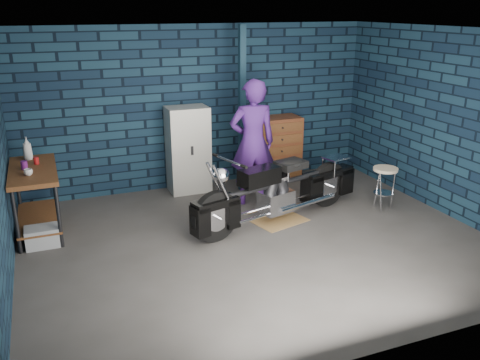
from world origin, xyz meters
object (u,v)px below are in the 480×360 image
object	(u,v)px
tool_chest	(276,149)
motorcycle	(280,185)
person	(252,143)
shop_stool	(384,189)
workbench	(37,200)
storage_bin	(42,237)
locker	(188,150)

from	to	relation	value
tool_chest	motorcycle	bearing A→B (deg)	-113.65
person	shop_stool	bearing A→B (deg)	158.32
person	workbench	bearing A→B (deg)	7.48
storage_bin	motorcycle	bearing A→B (deg)	-6.81
motorcycle	person	bearing A→B (deg)	80.29
person	storage_bin	bearing A→B (deg)	16.53
person	shop_stool	xyz separation A→B (m)	(1.74, -1.02, -0.64)
workbench	shop_stool	distance (m)	5.02
workbench	motorcycle	distance (m)	3.36
person	storage_bin	xyz separation A→B (m)	(-3.14, -0.44, -0.85)
tool_chest	shop_stool	distance (m)	2.12
workbench	locker	distance (m)	2.54
storage_bin	locker	distance (m)	2.77
motorcycle	tool_chest	distance (m)	1.86
person	storage_bin	distance (m)	3.28
locker	shop_stool	xyz separation A→B (m)	(2.52, -1.90, -0.38)
person	motorcycle	bearing A→B (deg)	104.14
motorcycle	shop_stool	distance (m)	1.69
workbench	locker	xyz separation A→B (m)	(2.38, 0.82, 0.26)
storage_bin	person	bearing A→B (deg)	7.92
storage_bin	shop_stool	size ratio (longest dim) A/B	0.62
person	shop_stool	world-z (taller)	person
workbench	tool_chest	size ratio (longest dim) A/B	1.24
workbench	shop_stool	bearing A→B (deg)	-12.42
motorcycle	workbench	bearing A→B (deg)	149.50
workbench	person	world-z (taller)	person
tool_chest	person	bearing A→B (deg)	-133.10
motorcycle	tool_chest	bearing A→B (deg)	51.11
workbench	tool_chest	distance (m)	4.07
workbench	storage_bin	size ratio (longest dim) A/B	3.36
locker	tool_chest	bearing A→B (deg)	0.00
storage_bin	locker	world-z (taller)	locker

